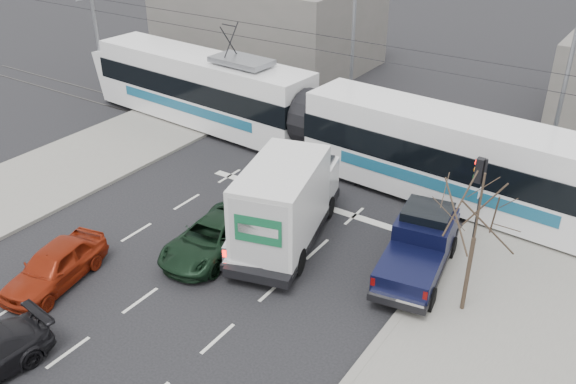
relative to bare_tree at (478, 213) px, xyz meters
The scene contains 16 objects.
ground 8.85m from the bare_tree, 161.79° to the right, with size 120.00×120.00×0.00m, color black.
sidewalk_right 4.69m from the bare_tree, 60.75° to the right, with size 6.00×60.00×0.15m, color gray.
sidewalk_left 20.11m from the bare_tree, behind, with size 6.00×60.00×0.15m, color gray.
rails 11.33m from the bare_tree, 135.38° to the left, with size 60.00×1.60×0.03m, color #33302D.
building_left 29.11m from the bare_tree, 137.92° to the left, with size 14.00×10.00×6.00m, color slate.
bare_tree is the anchor object (origin of this frame).
traffic_signal 4.28m from the bare_tree, 105.76° to the left, with size 0.44×0.44×3.60m.
street_lamp_near 11.58m from the bare_tree, 91.42° to the left, with size 2.38×0.25×9.00m.
street_lamp_far 17.97m from the bare_tree, 131.12° to the left, with size 2.38×0.25×9.00m.
catenary 10.68m from the bare_tree, 135.38° to the left, with size 60.00×0.20×7.00m.
tram 12.96m from the bare_tree, 144.76° to the left, with size 28.89×4.78×5.87m.
silver_pickup 8.45m from the bare_tree, behind, with size 3.93×6.10×2.10m.
box_truck 7.50m from the bare_tree, behind, with size 4.18×7.43×3.52m.
navy_pickup 3.70m from the bare_tree, 147.48° to the left, with size 2.75×5.58×2.25m.
green_car 9.83m from the bare_tree, 168.38° to the right, with size 2.20×4.77×1.33m, color black.
red_car 14.34m from the bare_tree, 152.83° to the right, with size 1.70×4.24×1.44m, color maroon.
Camera 1 is at (11.60, -13.88, 13.15)m, focal length 38.00 mm.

